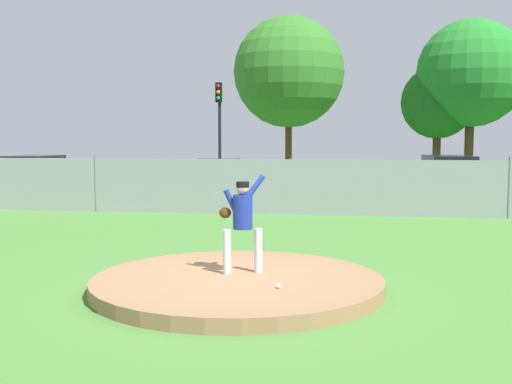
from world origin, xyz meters
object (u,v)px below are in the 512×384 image
(baseball, at_px, (278,286))
(parked_car_teal, at_px, (215,180))
(pitcher_youth, at_px, (242,217))
(parked_car_navy, at_px, (448,181))
(parked_car_red, at_px, (34,177))
(traffic_cone_orange, at_px, (389,192))
(traffic_light_near, at_px, (219,117))

(baseball, xyz_separation_m, parked_car_teal, (-4.21, 15.30, 0.52))
(pitcher_youth, height_order, baseball, pitcher_youth)
(parked_car_navy, height_order, parked_car_red, parked_car_navy)
(parked_car_teal, bearing_deg, parked_car_red, 178.94)
(traffic_cone_orange, bearing_deg, pitcher_youth, -102.06)
(parked_car_teal, height_order, parked_car_red, parked_car_red)
(parked_car_navy, xyz_separation_m, parked_car_red, (-16.67, 0.31, -0.03))
(pitcher_youth, distance_m, traffic_light_near, 19.21)
(pitcher_youth, xyz_separation_m, parked_car_teal, (-3.50, 14.34, -0.37))
(traffic_light_near, bearing_deg, traffic_cone_orange, -19.84)
(parked_car_navy, bearing_deg, baseball, -107.33)
(pitcher_youth, bearing_deg, parked_car_red, 127.84)
(parked_car_red, bearing_deg, pitcher_youth, -52.16)
(baseball, bearing_deg, pitcher_youth, 126.25)
(baseball, height_order, traffic_light_near, traffic_light_near)
(parked_car_red, relative_size, traffic_light_near, 0.93)
(parked_car_teal, distance_m, parked_car_navy, 8.93)
(pitcher_youth, height_order, parked_car_teal, pitcher_youth)
(parked_car_red, xyz_separation_m, traffic_light_near, (7.03, 4.13, 2.57))
(parked_car_teal, xyz_separation_m, traffic_cone_orange, (6.89, 1.53, -0.51))
(parked_car_red, bearing_deg, traffic_cone_orange, 5.40)
(pitcher_youth, xyz_separation_m, traffic_light_near, (-4.22, 18.61, 2.25))
(parked_car_teal, bearing_deg, baseball, -74.62)
(traffic_light_near, bearing_deg, parked_car_navy, -24.73)
(parked_car_red, xyz_separation_m, traffic_cone_orange, (14.64, 1.38, -0.56))
(traffic_cone_orange, bearing_deg, traffic_light_near, 160.16)
(pitcher_youth, xyz_separation_m, parked_car_navy, (5.42, 14.17, -0.30))
(traffic_cone_orange, bearing_deg, parked_car_navy, -39.80)
(baseball, distance_m, traffic_light_near, 20.42)
(parked_car_teal, height_order, parked_car_navy, parked_car_navy)
(traffic_cone_orange, xyz_separation_m, traffic_light_near, (-7.60, 2.74, 3.13))
(baseball, xyz_separation_m, parked_car_red, (-11.95, 15.44, 0.56))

